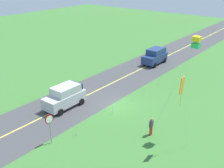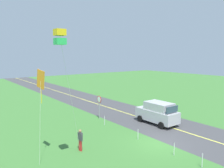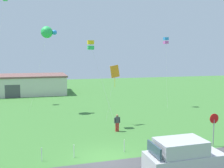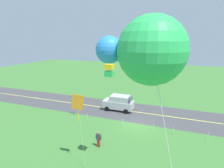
# 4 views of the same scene
# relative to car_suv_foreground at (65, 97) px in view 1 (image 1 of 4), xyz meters

# --- Properties ---
(ground_plane) EXTENTS (120.00, 120.00, 0.10)m
(ground_plane) POSITION_rel_car_suv_foreground_xyz_m (-3.56, 3.86, -1.20)
(ground_plane) COLOR #3D7533
(asphalt_road) EXTENTS (120.00, 7.00, 0.00)m
(asphalt_road) POSITION_rel_car_suv_foreground_xyz_m (-3.56, -0.14, -1.15)
(asphalt_road) COLOR #424244
(asphalt_road) RESTS_ON ground
(road_centre_stripe) EXTENTS (120.00, 0.16, 0.00)m
(road_centre_stripe) POSITION_rel_car_suv_foreground_xyz_m (-3.56, -0.14, -1.15)
(road_centre_stripe) COLOR #E5E04C
(road_centre_stripe) RESTS_ON asphalt_road
(car_suv_foreground) EXTENTS (4.40, 2.12, 2.24)m
(car_suv_foreground) POSITION_rel_car_suv_foreground_xyz_m (0.00, 0.00, 0.00)
(car_suv_foreground) COLOR #B7B7BC
(car_suv_foreground) RESTS_ON ground
(car_parked_west_far) EXTENTS (4.40, 2.12, 2.24)m
(car_parked_west_far) POSITION_rel_car_suv_foreground_xyz_m (-17.51, 0.14, 0.00)
(car_parked_west_far) COLOR navy
(car_parked_west_far) RESTS_ON ground
(stop_sign) EXTENTS (0.76, 0.08, 2.56)m
(stop_sign) POSITION_rel_car_suv_foreground_xyz_m (5.00, 3.76, 0.65)
(stop_sign) COLOR gray
(stop_sign) RESTS_ON ground
(person_adult_near) EXTENTS (0.58, 0.22, 1.60)m
(person_adult_near) POSITION_rel_car_suv_foreground_xyz_m (-0.98, 9.42, -0.29)
(person_adult_near) COLOR red
(person_adult_near) RESTS_ON ground
(kite_red_low) EXTENTS (2.26, 2.52, 8.40)m
(kite_red_low) POSITION_rel_car_suv_foreground_xyz_m (-2.95, 11.64, 6.79)
(kite_red_low) COLOR silver
(kite_red_low) RESTS_ON ground
(kite_blue_mid) EXTENTS (1.35, 0.70, 6.06)m
(kite_blue_mid) POSITION_rel_car_suv_foreground_xyz_m (-0.46, 11.97, 4.15)
(kite_blue_mid) COLOR silver
(kite_blue_mid) RESTS_ON ground
(fence_post_0) EXTENTS (0.05, 0.05, 0.90)m
(fence_post_0) POSITION_rel_car_suv_foreground_xyz_m (-11.08, 4.56, -0.70)
(fence_post_0) COLOR silver
(fence_post_0) RESTS_ON ground
(fence_post_1) EXTENTS (0.05, 0.05, 0.90)m
(fence_post_1) POSITION_rel_car_suv_foreground_xyz_m (-7.71, 4.56, -0.70)
(fence_post_1) COLOR silver
(fence_post_1) RESTS_ON ground
(fence_post_2) EXTENTS (0.05, 0.05, 0.90)m
(fence_post_2) POSITION_rel_car_suv_foreground_xyz_m (-5.59, 4.56, -0.70)
(fence_post_2) COLOR silver
(fence_post_2) RESTS_ON ground
(fence_post_3) EXTENTS (0.05, 0.05, 0.90)m
(fence_post_3) POSITION_rel_car_suv_foreground_xyz_m (-1.95, 4.56, -0.70)
(fence_post_3) COLOR silver
(fence_post_3) RESTS_ON ground
(fence_post_4) EXTENTS (0.05, 0.05, 0.90)m
(fence_post_4) POSITION_rel_car_suv_foreground_xyz_m (2.88, 4.56, -0.70)
(fence_post_4) COLOR silver
(fence_post_4) RESTS_ON ground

